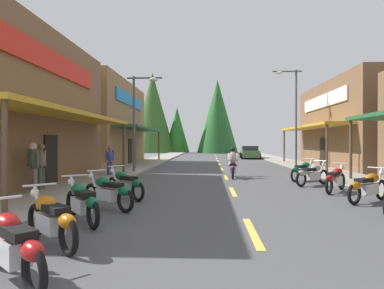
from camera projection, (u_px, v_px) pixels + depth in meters
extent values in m
cube|color=#4C4C4F|center=(223.00, 171.00, 22.00)|extent=(9.64, 75.80, 0.10)
cube|color=#9E9991|center=(128.00, 169.00, 22.30)|extent=(2.50, 75.80, 0.12)
cube|color=#9E9991|center=(320.00, 170.00, 21.70)|extent=(2.50, 75.80, 0.12)
cube|color=#E0C64C|center=(253.00, 232.00, 6.92)|extent=(0.16, 2.40, 0.01)
cube|color=#E0C64C|center=(233.00, 192.00, 12.58)|extent=(0.16, 2.40, 0.01)
cube|color=#E0C64C|center=(226.00, 177.00, 17.64)|extent=(0.16, 2.40, 0.01)
cube|color=#E0C64C|center=(222.00, 169.00, 23.13)|extent=(0.16, 2.40, 0.01)
cube|color=#E0C64C|center=(220.00, 164.00, 28.21)|extent=(0.16, 2.40, 0.01)
cube|color=#E0C64C|center=(218.00, 161.00, 33.26)|extent=(0.16, 2.40, 0.01)
cube|color=#E0C64C|center=(217.00, 158.00, 38.30)|extent=(0.16, 2.40, 0.01)
cube|color=#E0C64C|center=(216.00, 156.00, 44.37)|extent=(0.16, 2.40, 0.01)
cube|color=#E0C64C|center=(215.00, 155.00, 49.52)|extent=(0.16, 2.40, 0.01)
cube|color=gold|center=(72.00, 115.00, 13.97)|extent=(1.80, 11.88, 0.16)
cylinder|color=brown|center=(5.00, 159.00, 8.21)|extent=(0.14, 0.14, 2.82)
cylinder|color=brown|center=(124.00, 149.00, 19.68)|extent=(0.14, 0.14, 2.82)
cube|color=red|center=(51.00, 61.00, 14.00)|extent=(0.10, 9.24, 0.90)
cube|color=black|center=(51.00, 161.00, 14.03)|extent=(0.08, 1.10, 2.10)
cube|color=olive|center=(85.00, 123.00, 28.35)|extent=(7.40, 12.49, 6.69)
cube|color=#236033|center=(141.00, 129.00, 28.13)|extent=(1.80, 11.24, 0.16)
cylinder|color=brown|center=(135.00, 148.00, 22.69)|extent=(0.14, 0.14, 2.82)
cylinder|color=brown|center=(159.00, 146.00, 33.52)|extent=(0.14, 0.14, 2.82)
cube|color=#197FCC|center=(130.00, 100.00, 28.16)|extent=(0.10, 8.75, 0.90)
cube|color=black|center=(130.00, 151.00, 28.19)|extent=(0.08, 1.10, 2.10)
cylinder|color=brown|center=(351.00, 151.00, 16.08)|extent=(0.14, 0.14, 2.82)
cube|color=brown|center=(378.00, 125.00, 24.56)|extent=(7.58, 12.68, 6.08)
cube|color=gold|center=(311.00, 127.00, 24.79)|extent=(1.80, 11.41, 0.16)
cylinder|color=brown|center=(327.00, 149.00, 19.34)|extent=(0.14, 0.14, 2.82)
cylinder|color=brown|center=(284.00, 147.00, 30.34)|extent=(0.14, 0.14, 2.82)
cube|color=white|center=(323.00, 101.00, 24.74)|extent=(0.10, 8.88, 0.90)
cube|color=black|center=(323.00, 153.00, 24.76)|extent=(0.08, 1.10, 2.10)
cylinder|color=#474C51|center=(134.00, 125.00, 20.03)|extent=(0.14, 0.14, 5.63)
cylinder|color=#474C51|center=(145.00, 78.00, 19.99)|extent=(2.05, 0.10, 0.10)
ellipsoid|color=silver|center=(153.00, 80.00, 19.96)|extent=(0.50, 0.30, 0.24)
cylinder|color=#474C51|center=(296.00, 119.00, 24.16)|extent=(0.14, 0.14, 6.87)
cylinder|color=#474C51|center=(287.00, 71.00, 24.17)|extent=(2.05, 0.10, 0.10)
ellipsoid|color=silver|center=(280.00, 73.00, 24.20)|extent=(0.50, 0.30, 0.24)
torus|color=black|center=(381.00, 190.00, 10.80)|extent=(0.57, 0.46, 0.64)
torus|color=black|center=(354.00, 194.00, 9.96)|extent=(0.57, 0.46, 0.64)
cube|color=silver|center=(368.00, 189.00, 10.38)|extent=(0.73, 0.64, 0.32)
ellipsoid|color=#BF660C|center=(372.00, 178.00, 10.49)|extent=(0.64, 0.59, 0.28)
cube|color=black|center=(364.00, 180.00, 10.24)|extent=(0.65, 0.58, 0.12)
ellipsoid|color=#BF660C|center=(355.00, 186.00, 9.99)|extent=(0.50, 0.46, 0.24)
cylinder|color=silver|center=(379.00, 180.00, 10.73)|extent=(0.33, 0.27, 0.71)
cylinder|color=silver|center=(377.00, 168.00, 10.66)|extent=(0.39, 0.50, 0.04)
sphere|color=white|center=(382.00, 173.00, 10.82)|extent=(0.16, 0.16, 0.16)
torus|color=black|center=(342.00, 181.00, 13.09)|extent=(0.46, 0.58, 0.64)
torus|color=black|center=(329.00, 185.00, 11.92)|extent=(0.46, 0.58, 0.64)
cube|color=silver|center=(336.00, 181.00, 12.51)|extent=(0.64, 0.73, 0.32)
ellipsoid|color=#A51414|center=(337.00, 172.00, 12.66)|extent=(0.59, 0.64, 0.28)
cube|color=black|center=(334.00, 174.00, 12.31)|extent=(0.58, 0.65, 0.12)
ellipsoid|color=#A51414|center=(330.00, 179.00, 11.96)|extent=(0.45, 0.50, 0.24)
cylinder|color=silver|center=(341.00, 173.00, 12.99)|extent=(0.27, 0.34, 0.71)
cylinder|color=silver|center=(340.00, 163.00, 12.89)|extent=(0.51, 0.39, 0.04)
sphere|color=white|center=(342.00, 167.00, 13.11)|extent=(0.16, 0.16, 0.16)
torus|color=black|center=(323.00, 177.00, 14.85)|extent=(0.57, 0.47, 0.64)
torus|color=black|center=(301.00, 179.00, 13.99)|extent=(0.57, 0.47, 0.64)
cube|color=silver|center=(313.00, 176.00, 14.42)|extent=(0.72, 0.65, 0.32)
ellipsoid|color=#99999E|center=(316.00, 168.00, 14.53)|extent=(0.64, 0.60, 0.28)
cube|color=black|center=(309.00, 170.00, 14.27)|extent=(0.65, 0.59, 0.12)
ellipsoid|color=#99999E|center=(302.00, 173.00, 14.02)|extent=(0.49, 0.46, 0.24)
cylinder|color=silver|center=(322.00, 169.00, 14.77)|extent=(0.33, 0.27, 0.71)
cylinder|color=silver|center=(320.00, 161.00, 14.70)|extent=(0.40, 0.50, 0.04)
sphere|color=white|center=(324.00, 164.00, 14.86)|extent=(0.16, 0.16, 0.16)
torus|color=black|center=(311.00, 173.00, 16.71)|extent=(0.52, 0.53, 0.64)
torus|color=black|center=(295.00, 175.00, 15.70)|extent=(0.52, 0.53, 0.64)
cube|color=silver|center=(303.00, 172.00, 16.20)|extent=(0.69, 0.69, 0.32)
ellipsoid|color=#0C5933|center=(306.00, 165.00, 16.34)|extent=(0.62, 0.62, 0.28)
cube|color=black|center=(301.00, 167.00, 16.03)|extent=(0.62, 0.62, 0.12)
ellipsoid|color=#0C5933|center=(295.00, 170.00, 15.73)|extent=(0.48, 0.48, 0.24)
cylinder|color=silver|center=(310.00, 166.00, 16.62)|extent=(0.30, 0.31, 0.71)
cylinder|color=silver|center=(309.00, 159.00, 16.54)|extent=(0.45, 0.45, 0.04)
sphere|color=white|center=(312.00, 162.00, 16.73)|extent=(0.16, 0.16, 0.16)
torus|color=black|center=(34.00, 272.00, 3.97)|extent=(0.54, 0.50, 0.64)
cube|color=silver|center=(12.00, 251.00, 4.50)|extent=(0.71, 0.68, 0.32)
ellipsoid|color=#A51414|center=(6.00, 223.00, 4.63)|extent=(0.63, 0.61, 0.28)
cube|color=black|center=(18.00, 233.00, 4.32)|extent=(0.63, 0.61, 0.12)
ellipsoid|color=#A51414|center=(32.00, 251.00, 4.00)|extent=(0.49, 0.47, 0.24)
torus|color=black|center=(35.00, 220.00, 6.58)|extent=(0.53, 0.52, 0.64)
torus|color=black|center=(68.00, 236.00, 5.48)|extent=(0.53, 0.52, 0.64)
cube|color=silver|center=(50.00, 223.00, 6.03)|extent=(0.70, 0.69, 0.32)
ellipsoid|color=#BF660C|center=(46.00, 203.00, 6.17)|extent=(0.62, 0.62, 0.28)
cube|color=black|center=(56.00, 209.00, 5.84)|extent=(0.62, 0.62, 0.12)
ellipsoid|color=#BF660C|center=(67.00, 221.00, 5.51)|extent=(0.48, 0.48, 0.24)
cylinder|color=silver|center=(38.00, 204.00, 6.48)|extent=(0.31, 0.30, 0.71)
cylinder|color=silver|center=(40.00, 185.00, 6.39)|extent=(0.45, 0.46, 0.04)
sphere|color=white|center=(35.00, 192.00, 6.59)|extent=(0.16, 0.16, 0.16)
torus|color=black|center=(71.00, 204.00, 8.37)|extent=(0.48, 0.56, 0.64)
torus|color=black|center=(93.00, 214.00, 7.15)|extent=(0.48, 0.56, 0.64)
cube|color=silver|center=(81.00, 205.00, 7.76)|extent=(0.65, 0.72, 0.32)
ellipsoid|color=#0C5933|center=(79.00, 190.00, 7.92)|extent=(0.60, 0.64, 0.28)
cube|color=black|center=(85.00, 194.00, 7.55)|extent=(0.59, 0.64, 0.12)
ellipsoid|color=#0C5933|center=(92.00, 203.00, 7.19)|extent=(0.46, 0.49, 0.24)
cylinder|color=silver|center=(73.00, 191.00, 8.26)|extent=(0.28, 0.33, 0.71)
cylinder|color=silver|center=(75.00, 176.00, 8.16)|extent=(0.50, 0.40, 0.04)
sphere|color=white|center=(71.00, 182.00, 8.39)|extent=(0.16, 0.16, 0.16)
torus|color=black|center=(91.00, 195.00, 9.80)|extent=(0.57, 0.47, 0.64)
torus|color=black|center=(125.00, 200.00, 8.83)|extent=(0.57, 0.47, 0.64)
cube|color=silver|center=(107.00, 194.00, 9.31)|extent=(0.73, 0.65, 0.32)
ellipsoid|color=#0C5933|center=(103.00, 182.00, 9.44)|extent=(0.64, 0.59, 0.28)
cube|color=black|center=(113.00, 185.00, 9.15)|extent=(0.65, 0.59, 0.12)
ellipsoid|color=#0C5933|center=(124.00, 191.00, 8.86)|extent=(0.50, 0.46, 0.24)
cylinder|color=silver|center=(94.00, 183.00, 9.71)|extent=(0.33, 0.27, 0.71)
cylinder|color=silver|center=(96.00, 171.00, 9.63)|extent=(0.39, 0.50, 0.04)
sphere|color=white|center=(91.00, 176.00, 9.81)|extent=(0.16, 0.16, 0.16)
torus|color=black|center=(112.00, 187.00, 11.59)|extent=(0.53, 0.52, 0.64)
torus|color=black|center=(138.00, 191.00, 10.50)|extent=(0.53, 0.52, 0.64)
cube|color=silver|center=(125.00, 186.00, 11.04)|extent=(0.70, 0.69, 0.32)
ellipsoid|color=#0C5933|center=(121.00, 176.00, 11.19)|extent=(0.62, 0.62, 0.28)
cube|color=black|center=(129.00, 178.00, 10.86)|extent=(0.63, 0.62, 0.12)
ellipsoid|color=#0C5933|center=(137.00, 184.00, 10.53)|extent=(0.48, 0.48, 0.24)
cylinder|color=silver|center=(114.00, 177.00, 11.49)|extent=(0.31, 0.30, 0.71)
cylinder|color=silver|center=(116.00, 166.00, 11.40)|extent=(0.45, 0.46, 0.04)
sphere|color=white|center=(112.00, 171.00, 11.61)|extent=(0.16, 0.16, 0.16)
torus|color=black|center=(233.00, 170.00, 18.29)|extent=(0.15, 0.65, 0.64)
torus|color=black|center=(233.00, 173.00, 16.80)|extent=(0.15, 0.65, 0.64)
cube|color=silver|center=(233.00, 170.00, 17.55)|extent=(0.34, 0.72, 0.32)
ellipsoid|color=#721972|center=(233.00, 163.00, 17.74)|extent=(0.36, 0.58, 0.28)
cube|color=black|center=(233.00, 165.00, 17.30)|extent=(0.33, 0.62, 0.12)
ellipsoid|color=#721972|center=(233.00, 168.00, 16.85)|extent=(0.27, 0.46, 0.24)
cylinder|color=silver|center=(233.00, 164.00, 18.16)|extent=(0.09, 0.37, 0.71)
cylinder|color=silver|center=(233.00, 157.00, 18.04)|extent=(0.60, 0.09, 0.04)
sphere|color=white|center=(233.00, 160.00, 18.32)|extent=(0.16, 0.16, 0.16)
ellipsoid|color=#B2A599|center=(233.00, 157.00, 17.39)|extent=(0.41, 0.41, 0.64)
sphere|color=black|center=(233.00, 149.00, 17.44)|extent=(0.24, 0.24, 0.24)
cylinder|color=#B2A599|center=(230.00, 164.00, 17.58)|extent=(0.17, 0.43, 0.24)
cylinder|color=#B2A599|center=(229.00, 157.00, 17.72)|extent=(0.14, 0.51, 0.40)
cylinder|color=#B2A599|center=(236.00, 164.00, 17.54)|extent=(0.17, 0.43, 0.24)
cylinder|color=#B2A599|center=(237.00, 157.00, 17.66)|extent=(0.14, 0.51, 0.40)
cylinder|color=#333F8C|center=(108.00, 169.00, 17.83)|extent=(0.14, 0.14, 0.80)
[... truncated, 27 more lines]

